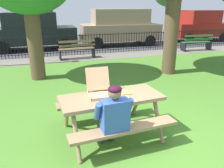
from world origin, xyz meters
TOP-DOWN VIEW (x-y plane):
  - ground at (0.00, 1.99)m, footprint 28.00×11.98m
  - cobblestone_walkway at (0.00, 7.28)m, footprint 28.00×1.40m
  - street_asphalt at (0.00, 11.67)m, footprint 28.00×7.38m
  - picnic_table_foreground at (-0.54, 0.70)m, footprint 1.89×1.59m
  - pizza_box_open at (-0.71, 0.83)m, footprint 0.44×0.52m
  - pizza_slice_on_table at (-0.25, 0.78)m, footprint 0.19×0.27m
  - adult_at_table at (-0.67, 0.19)m, footprint 0.62×0.61m
  - iron_fence_streetside at (-0.00, 7.98)m, footprint 19.00×0.03m
  - park_bench_center at (-0.14, 7.14)m, footprint 1.62×0.55m
  - park_bench_right at (6.18, 7.14)m, footprint 1.63×0.57m
  - parked_car_center at (-2.02, 10.02)m, footprint 4.40×1.91m
  - parked_car_right at (2.90, 10.02)m, footprint 4.67×2.10m
  - parked_car_far_right at (8.49, 10.02)m, footprint 3.91×1.84m

SIDE VIEW (x-z plane):
  - ground at x=0.00m, z-range -0.02..0.00m
  - street_asphalt at x=0.00m, z-range -0.01..0.00m
  - cobblestone_walkway at x=0.00m, z-range -0.01..0.00m
  - park_bench_center at x=-0.14m, z-range -0.01..0.84m
  - park_bench_right at x=6.18m, z-range -0.01..0.84m
  - iron_fence_streetside at x=0.00m, z-range 0.01..1.01m
  - picnic_table_foreground at x=-0.54m, z-range 0.20..0.99m
  - adult_at_table at x=-0.67m, z-range 0.06..1.25m
  - pizza_slice_on_table at x=-0.25m, z-range 0.77..0.79m
  - pizza_box_open at x=-0.71m, z-range 0.63..1.08m
  - parked_car_center at x=-2.02m, z-range 0.04..1.98m
  - parked_car_far_right at x=8.49m, z-range 0.02..2.00m
  - parked_car_right at x=2.90m, z-range 0.06..2.14m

